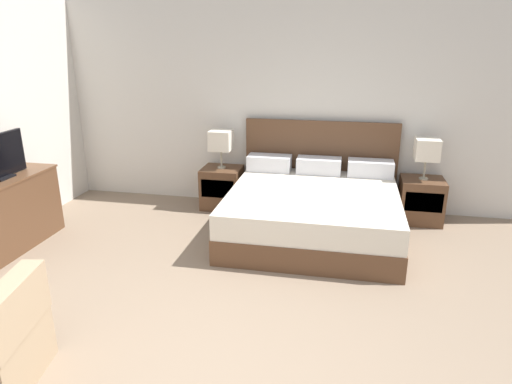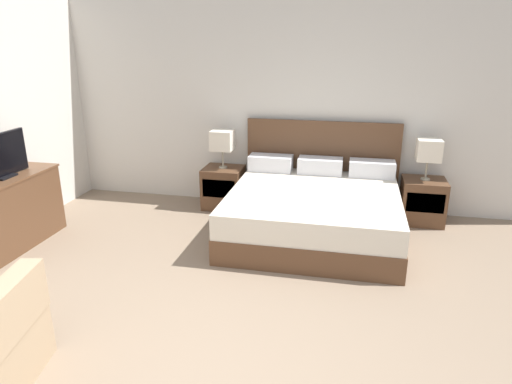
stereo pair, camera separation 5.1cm
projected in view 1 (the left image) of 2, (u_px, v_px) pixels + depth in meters
The scene contains 7 objects.
wall_back at pixel (288, 103), 6.01m from camera, with size 7.28×0.06×2.80m, color beige.
bed at pixel (313, 209), 5.36m from camera, with size 2.00×1.96×1.20m.
nightstand_left at pixel (222, 188), 6.22m from camera, with size 0.52×0.47×0.56m.
nightstand_right at pixel (421, 200), 5.74m from camera, with size 0.52×0.47×0.56m.
table_lamp_left at pixel (221, 141), 6.02m from camera, with size 0.28×0.28×0.51m.
table_lamp_right at pixel (427, 150), 5.53m from camera, with size 0.28×0.28×0.51m.
dresser at pixel (7, 213), 4.95m from camera, with size 0.47×1.30×0.80m.
Camera 1 is at (0.80, -2.10, 2.22)m, focal length 32.00 mm.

